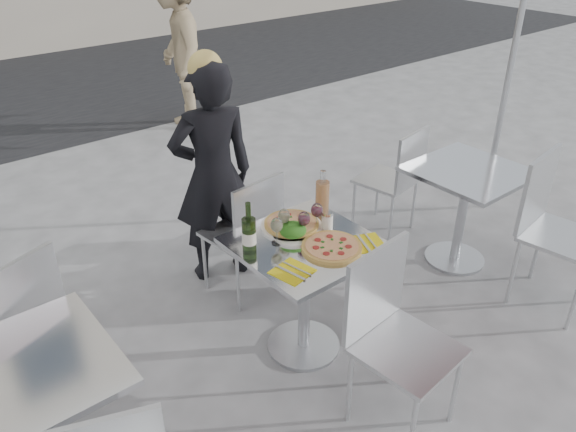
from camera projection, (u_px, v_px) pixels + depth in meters
ground at (303, 346)px, 3.43m from camera, size 80.00×80.00×0.00m
street_asphalt at (1, 94)px, 7.81m from camera, size 24.00×5.00×0.00m
main_table at (305, 274)px, 3.16m from camera, size 0.72×0.72×0.75m
side_table_left at (32, 407)px, 2.34m from camera, size 0.72×0.72×0.75m
side_table_right at (465, 196)px, 3.98m from camera, size 0.72×0.72×0.75m
chair_far at (248, 228)px, 3.62m from camera, size 0.45×0.46×0.90m
chair_near at (392, 326)px, 2.72m from camera, size 0.48×0.49×0.97m
side_chair_lfar at (14, 325)px, 2.73m from camera, size 0.57×0.58×0.97m
side_chair_rfar at (397, 174)px, 4.33m from camera, size 0.47×0.48×0.90m
side_chair_rnear at (551, 219)px, 3.57m from camera, size 0.52×0.53×1.02m
woman_diner at (213, 175)px, 3.73m from camera, size 0.65×0.51×1.55m
pedestrian_b at (177, 47)px, 6.31m from camera, size 1.04×1.35×1.85m
pizza_near at (332, 247)px, 3.00m from camera, size 0.32×0.32×0.02m
pizza_far at (292, 224)px, 3.19m from camera, size 0.35×0.35×0.03m
salad_plate at (293, 231)px, 3.09m from camera, size 0.22×0.22×0.09m
wine_bottle at (249, 233)px, 2.92m from camera, size 0.07×0.08×0.29m
carafe at (322, 198)px, 3.26m from camera, size 0.08×0.08×0.29m
sugar_shaker at (327, 221)px, 3.16m from camera, size 0.06×0.06×0.11m
wineglass_white_a at (277, 226)px, 3.00m from camera, size 0.07×0.07×0.16m
wineglass_white_b at (284, 217)px, 3.08m from camera, size 0.07×0.07×0.16m
wineglass_red_a at (304, 220)px, 3.05m from camera, size 0.07×0.07×0.16m
wineglass_red_b at (317, 211)px, 3.14m from camera, size 0.07×0.07×0.16m
napkin_left at (292, 271)px, 2.82m from camera, size 0.21×0.21×0.01m
napkin_right at (366, 243)px, 3.05m from camera, size 0.24×0.24×0.01m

